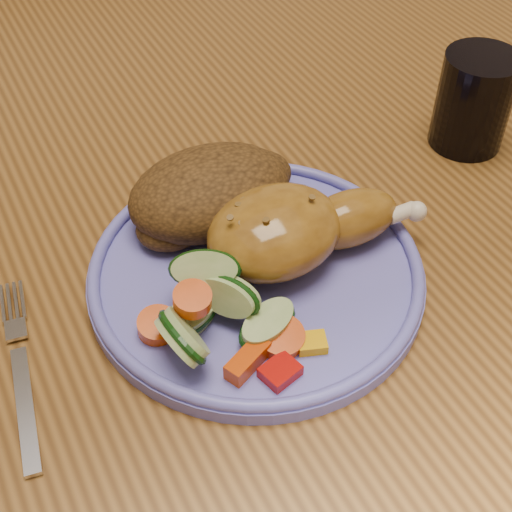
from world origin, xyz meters
The scene contains 9 objects.
dining_table centered at (0.00, 0.00, 0.67)m, with size 0.90×1.40×0.75m.
chair_far centered at (0.00, 0.63, 0.49)m, with size 0.42×0.42×0.91m.
plate centered at (-0.10, -0.08, 0.76)m, with size 0.26×0.26×0.01m, color #5F5DBE.
plate_rim centered at (-0.10, -0.08, 0.77)m, with size 0.26×0.26×0.01m, color #5F5DBE.
chicken_leg centered at (-0.07, -0.08, 0.79)m, with size 0.18×0.10×0.06m.
rice_pilaf centered at (-0.10, 0.00, 0.79)m, with size 0.15×0.10×0.06m.
vegetable_pile centered at (-0.15, -0.12, 0.78)m, with size 0.12×0.13×0.06m.
fork centered at (-0.29, -0.09, 0.75)m, with size 0.04×0.15×0.00m.
drinking_glass centered at (0.16, -0.01, 0.80)m, with size 0.07×0.07×0.09m, color black.
Camera 1 is at (-0.28, -0.42, 1.17)m, focal length 50.00 mm.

